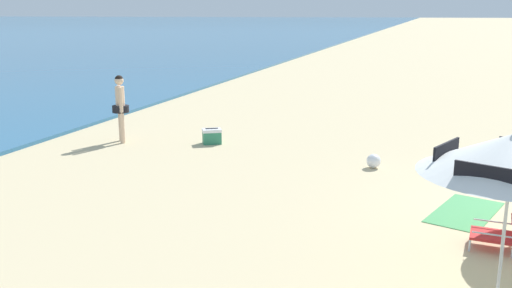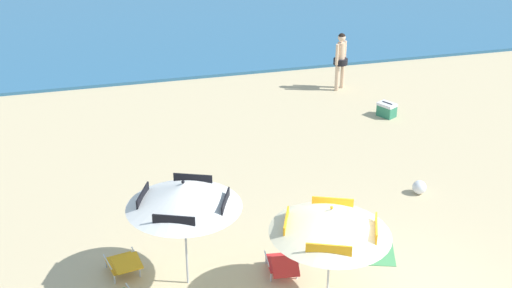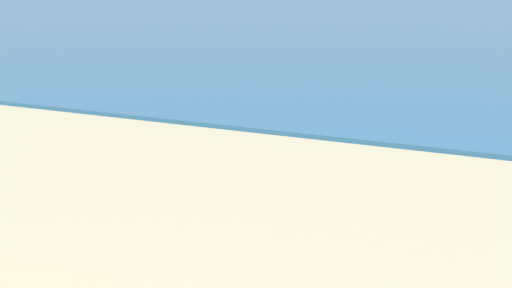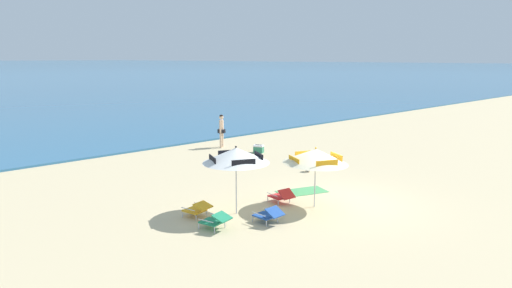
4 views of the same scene
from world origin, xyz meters
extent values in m
cylinder|color=silver|center=(-3.11, 1.48, 1.05)|extent=(0.04, 0.04, 2.11)
cube|color=black|center=(-2.83, 2.17, 1.77)|extent=(0.69, 0.31, 0.26)
cube|color=black|center=(-3.80, 1.77, 1.77)|extent=(0.31, 0.69, 0.26)
cube|color=red|center=(-1.33, 1.39, 0.20)|extent=(0.58, 0.65, 0.04)
cylinder|color=silver|center=(-1.54, 1.70, 0.09)|extent=(0.03, 0.03, 0.18)
cylinder|color=silver|center=(-1.05, 1.65, 0.09)|extent=(0.03, 0.03, 0.18)
cylinder|color=silver|center=(-1.60, 1.13, 0.09)|extent=(0.03, 0.03, 0.18)
cylinder|color=silver|center=(-1.11, 1.08, 0.09)|extent=(0.03, 0.03, 0.18)
cylinder|color=silver|center=(-1.60, 1.42, 0.32)|extent=(0.08, 0.54, 0.02)
cylinder|color=silver|center=(-1.05, 1.36, 0.32)|extent=(0.08, 0.54, 0.02)
cylinder|color=beige|center=(3.07, 10.18, 0.44)|extent=(0.13, 0.13, 0.88)
cylinder|color=beige|center=(3.32, 10.36, 0.44)|extent=(0.13, 0.13, 0.88)
cylinder|color=black|center=(3.20, 10.27, 0.90)|extent=(0.44, 0.44, 0.18)
cylinder|color=beige|center=(3.20, 10.27, 1.19)|extent=(0.24, 0.24, 0.62)
cylinder|color=beige|center=(3.02, 10.14, 1.18)|extent=(0.10, 0.10, 0.66)
cylinder|color=beige|center=(3.38, 10.40, 1.18)|extent=(0.10, 0.10, 0.66)
sphere|color=beige|center=(3.20, 10.27, 1.66)|extent=(0.24, 0.24, 0.24)
sphere|color=black|center=(3.20, 10.27, 1.69)|extent=(0.22, 0.22, 0.22)
cube|color=#2D7F5B|center=(3.73, 7.87, 0.16)|extent=(0.53, 0.58, 0.32)
cube|color=white|center=(3.73, 7.87, 0.36)|extent=(0.55, 0.60, 0.08)
cylinder|color=black|center=(3.73, 7.87, 0.42)|extent=(0.18, 0.31, 0.02)
sphere|color=white|center=(2.60, 3.51, 0.16)|extent=(0.32, 0.32, 0.32)
cube|color=#4C9E5B|center=(0.17, 1.68, 0.01)|extent=(1.99, 1.44, 0.01)
camera|label=1|loc=(-9.69, 2.41, 3.41)|focal=39.02mm
camera|label=2|loc=(-4.69, -9.56, 8.12)|focal=50.70mm
camera|label=3|loc=(3.66, -1.97, 3.29)|focal=54.02mm
camera|label=4|loc=(-11.88, -9.04, 4.82)|focal=32.03mm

